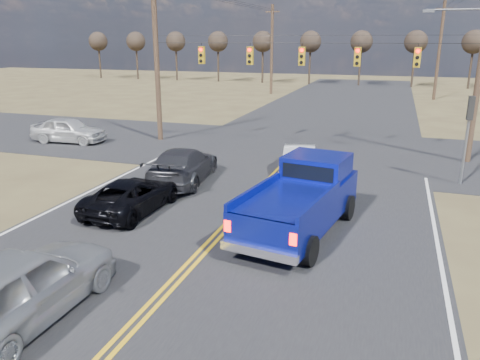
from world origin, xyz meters
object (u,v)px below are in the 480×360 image
(black_suv, at_px, (133,195))
(white_car_queue, at_px, (299,157))
(cross_car_west, at_px, (69,130))
(dgrey_car_queue, at_px, (183,165))
(pickup_truck, at_px, (302,199))
(silver_suv, at_px, (19,286))

(black_suv, bearing_deg, white_car_queue, -120.74)
(white_car_queue, height_order, cross_car_west, cross_car_west)
(black_suv, relative_size, dgrey_car_queue, 0.84)
(black_suv, height_order, white_car_queue, white_car_queue)
(black_suv, bearing_deg, cross_car_west, -40.94)
(white_car_queue, height_order, dgrey_car_queue, dgrey_car_queue)
(black_suv, xyz_separation_m, dgrey_car_queue, (0.19, 4.02, 0.15))
(pickup_truck, distance_m, white_car_queue, 7.55)
(cross_car_west, bearing_deg, pickup_truck, -123.93)
(dgrey_car_queue, bearing_deg, black_suv, 79.96)
(pickup_truck, xyz_separation_m, silver_suv, (-5.00, -7.18, -0.24))
(pickup_truck, relative_size, dgrey_car_queue, 1.21)
(dgrey_car_queue, bearing_deg, silver_suv, 88.61)
(silver_suv, bearing_deg, pickup_truck, -124.35)
(silver_suv, xyz_separation_m, white_car_queue, (3.46, 14.55, -0.20))
(pickup_truck, relative_size, black_suv, 1.44)
(pickup_truck, distance_m, dgrey_car_queue, 7.33)
(cross_car_west, bearing_deg, black_suv, -137.24)
(silver_suv, relative_size, white_car_queue, 1.25)
(pickup_truck, bearing_deg, cross_car_west, 159.68)
(silver_suv, bearing_deg, black_suv, -78.74)
(pickup_truck, bearing_deg, black_suv, -169.95)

